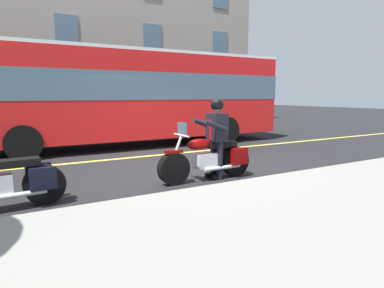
% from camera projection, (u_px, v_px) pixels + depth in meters
% --- Properties ---
extents(ground_plane, '(80.00, 80.00, 0.00)m').
position_uv_depth(ground_plane, '(187.00, 168.00, 8.14)').
color(ground_plane, black).
extents(sidewalk_curb, '(60.00, 5.00, 0.15)m').
position_uv_depth(sidewalk_curb, '(351.00, 230.00, 4.24)').
color(sidewalk_curb, gray).
rests_on(sidewalk_curb, ground_plane).
extents(lane_center_stripe, '(60.00, 0.16, 0.01)m').
position_uv_depth(lane_center_stripe, '(155.00, 155.00, 9.86)').
color(lane_center_stripe, '#E5DB4C').
rests_on(lane_center_stripe, ground_plane).
extents(motorcycle_main, '(2.21, 0.61, 1.26)m').
position_uv_depth(motorcycle_main, '(209.00, 159.00, 7.02)').
color(motorcycle_main, black).
rests_on(motorcycle_main, ground_plane).
extents(rider_main, '(0.62, 0.55, 1.74)m').
position_uv_depth(rider_main, '(216.00, 131.00, 7.03)').
color(rider_main, black).
rests_on(rider_main, ground_plane).
extents(bus_near, '(11.05, 2.70, 3.30)m').
position_uv_depth(bus_near, '(133.00, 93.00, 11.56)').
color(bus_near, red).
rests_on(bus_near, ground_plane).
extents(building_backdrop, '(23.12, 6.06, 10.76)m').
position_uv_depth(building_backdrop, '(58.00, 33.00, 18.97)').
color(building_backdrop, gray).
rests_on(building_backdrop, ground_plane).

